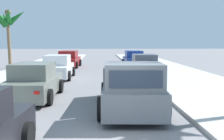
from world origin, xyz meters
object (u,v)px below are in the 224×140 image
at_px(car_left_mid, 57,68).
at_px(palm_tree_right_mid, 7,19).
at_px(car_right_near, 69,60).
at_px(car_right_mid, 34,82).
at_px(pickup_truck, 131,87).
at_px(car_left_near, 134,59).
at_px(car_right_far, 144,66).

distance_m(car_left_mid, palm_tree_right_mid, 8.77).
relative_size(car_right_near, car_right_mid, 1.01).
relative_size(pickup_truck, car_left_mid, 1.24).
bearing_deg(car_left_mid, car_right_near, 90.91).
relative_size(car_left_mid, palm_tree_right_mid, 0.81).
height_order(car_right_mid, palm_tree_right_mid, palm_tree_right_mid).
bearing_deg(palm_tree_right_mid, car_left_mid, -49.82).
distance_m(car_left_near, car_right_near, 6.17).
xyz_separation_m(car_left_mid, palm_tree_right_mid, (-5.16, 6.11, 3.61)).
bearing_deg(pickup_truck, car_right_mid, 151.63).
bearing_deg(car_right_far, car_right_mid, -128.92).
height_order(car_right_near, car_left_mid, same).
distance_m(car_left_near, car_right_far, 6.97).
bearing_deg(car_left_near, palm_tree_right_mid, -171.14).
xyz_separation_m(car_left_near, car_right_far, (-0.12, -6.97, 0.00)).
bearing_deg(palm_tree_right_mid, car_right_near, 17.88).
relative_size(pickup_truck, car_right_far, 1.24).
xyz_separation_m(pickup_truck, car_right_mid, (-3.92, 2.12, -0.10)).
relative_size(pickup_truck, car_right_mid, 1.23).
bearing_deg(car_right_near, car_left_mid, -89.09).
height_order(pickup_truck, car_right_near, pickup_truck).
distance_m(pickup_truck, car_right_mid, 4.46).
xyz_separation_m(pickup_truck, car_left_near, (2.13, 16.44, -0.10)).
bearing_deg(palm_tree_right_mid, car_left_near, 8.86).
bearing_deg(car_right_mid, pickup_truck, -28.37).
bearing_deg(palm_tree_right_mid, car_right_far, -25.25).
height_order(car_left_mid, palm_tree_right_mid, palm_tree_right_mid).
height_order(pickup_truck, car_right_mid, pickup_truck).
distance_m(pickup_truck, car_left_mid, 9.44).
xyz_separation_m(car_right_near, car_right_mid, (0.11, -14.20, 0.00)).
bearing_deg(car_right_far, car_left_near, 89.02).
distance_m(car_right_near, car_right_far, 9.14).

